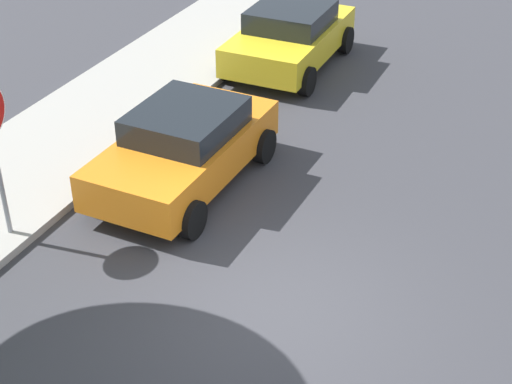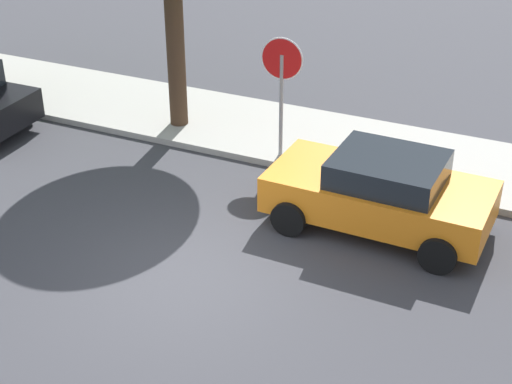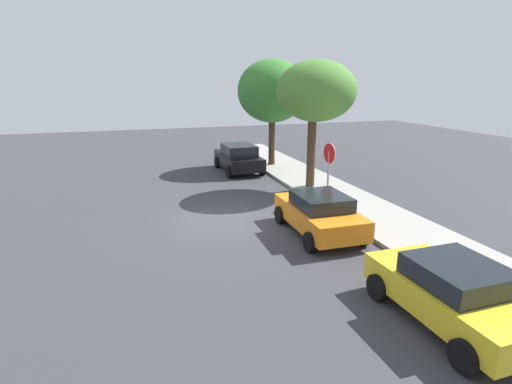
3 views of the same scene
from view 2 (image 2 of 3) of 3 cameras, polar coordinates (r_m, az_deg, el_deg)
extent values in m
plane|color=#38383D|center=(12.94, -5.43, -6.02)|extent=(60.00, 60.00, 0.00)
cube|color=#9E9B93|center=(17.29, 3.71, 3.91)|extent=(32.00, 2.93, 0.14)
cylinder|color=gray|center=(15.96, 1.84, 6.01)|extent=(0.08, 0.08, 2.32)
cylinder|color=white|center=(15.57, 1.90, 9.66)|extent=(0.87, 0.08, 0.87)
cylinder|color=red|center=(15.57, 1.90, 9.66)|extent=(0.81, 0.09, 0.81)
cube|color=orange|center=(13.98, 8.93, -0.30)|extent=(3.94, 1.90, 0.66)
cube|color=black|center=(13.69, 9.59, 1.63)|extent=(1.90, 1.64, 0.46)
cylinder|color=black|center=(14.66, 14.86, -0.92)|extent=(0.64, 0.23, 0.64)
cylinder|color=black|center=(13.13, 13.09, -4.50)|extent=(0.64, 0.23, 0.64)
cylinder|color=black|center=(15.25, 5.18, 1.25)|extent=(0.64, 0.23, 0.64)
cylinder|color=black|center=(13.78, 2.42, -1.93)|extent=(0.64, 0.23, 0.64)
cylinder|color=black|center=(18.81, -16.68, 5.69)|extent=(0.64, 0.23, 0.64)
cylinder|color=#422D1E|center=(17.33, -5.85, 9.96)|extent=(0.40, 0.40, 3.55)
camera|label=1|loc=(14.47, -45.47, 20.88)|focal=55.00mm
camera|label=3|loc=(10.52, 75.29, -6.51)|focal=28.00mm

